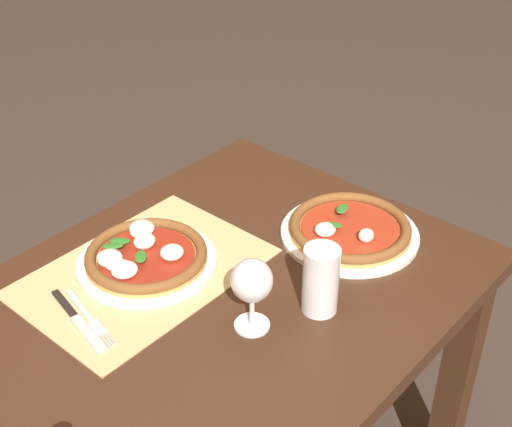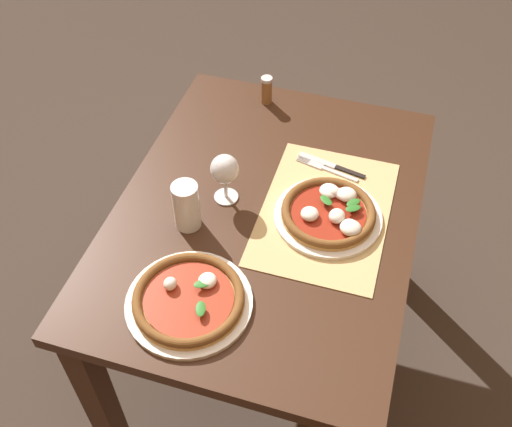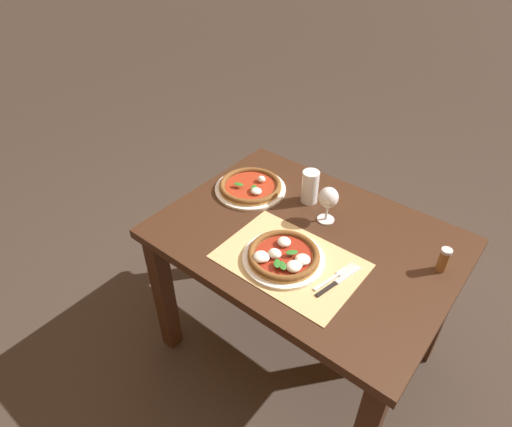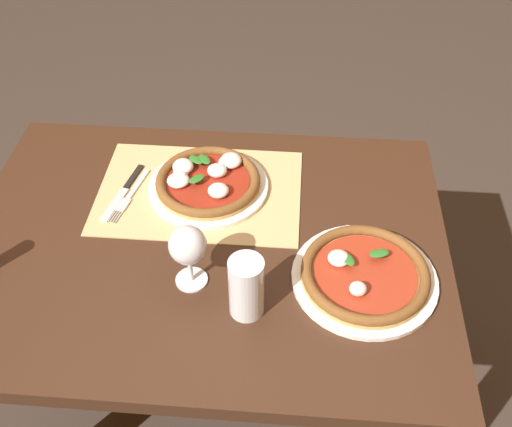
{
  "view_description": "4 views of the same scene",
  "coord_description": "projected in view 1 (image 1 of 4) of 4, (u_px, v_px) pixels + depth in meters",
  "views": [
    {
      "loc": [
        0.78,
        0.8,
        1.68
      ],
      "look_at": [
        -0.18,
        -0.03,
        0.84
      ],
      "focal_mm": 50.0,
      "sensor_mm": 36.0,
      "label": 1
    },
    {
      "loc": [
        -1.11,
        -0.3,
        1.98
      ],
      "look_at": [
        -0.1,
        0.0,
        0.83
      ],
      "focal_mm": 42.0,
      "sensor_mm": 36.0,
      "label": 2
    },
    {
      "loc": [
        0.64,
        -1.1,
        1.83
      ],
      "look_at": [
        -0.19,
        -0.07,
        0.79
      ],
      "focal_mm": 30.0,
      "sensor_mm": 36.0,
      "label": 3
    },
    {
      "loc": [
        -0.2,
        0.94,
        1.75
      ],
      "look_at": [
        -0.12,
        -0.05,
        0.79
      ],
      "focal_mm": 42.0,
      "sensor_mm": 36.0,
      "label": 4
    }
  ],
  "objects": [
    {
      "name": "dining_table",
      "position": [
        211.0,
        340.0,
        1.51
      ],
      "size": [
        1.12,
        0.84,
        0.74
      ],
      "color": "#382114",
      "rests_on": "ground"
    },
    {
      "name": "paper_placemat",
      "position": [
        144.0,
        272.0,
        1.51
      ],
      "size": [
        0.5,
        0.35,
        0.0
      ],
      "primitive_type": "cube",
      "color": "tan",
      "rests_on": "dining_table"
    },
    {
      "name": "pizza_near",
      "position": [
        145.0,
        256.0,
        1.52
      ],
      "size": [
        0.3,
        0.3,
        0.05
      ],
      "color": "silver",
      "rests_on": "paper_placemat"
    },
    {
      "name": "pizza_far",
      "position": [
        350.0,
        230.0,
        1.62
      ],
      "size": [
        0.32,
        0.32,
        0.05
      ],
      "color": "silver",
      "rests_on": "dining_table"
    },
    {
      "name": "wine_glass",
      "position": [
        252.0,
        283.0,
        1.32
      ],
      "size": [
        0.08,
        0.08,
        0.16
      ],
      "color": "silver",
      "rests_on": "dining_table"
    },
    {
      "name": "pint_glass",
      "position": [
        321.0,
        281.0,
        1.38
      ],
      "size": [
        0.07,
        0.07,
        0.15
      ],
      "color": "silver",
      "rests_on": "dining_table"
    },
    {
      "name": "fork",
      "position": [
        89.0,
        317.0,
        1.39
      ],
      "size": [
        0.06,
        0.2,
        0.0
      ],
      "color": "#B7B7BC",
      "rests_on": "paper_placemat"
    },
    {
      "name": "knife",
      "position": [
        77.0,
        320.0,
        1.38
      ],
      "size": [
        0.06,
        0.21,
        0.01
      ],
      "color": "black",
      "rests_on": "paper_placemat"
    }
  ]
}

